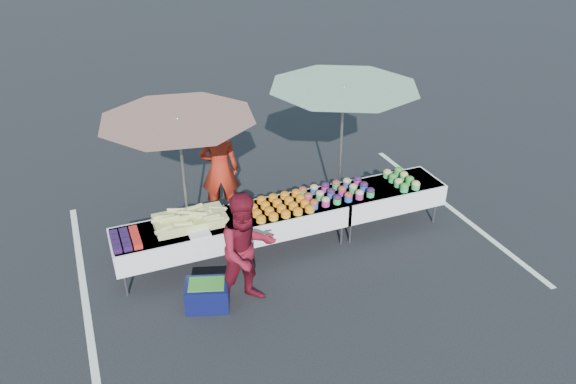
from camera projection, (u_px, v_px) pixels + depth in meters
name	position (u px, v px, depth m)	size (l,w,h in m)	color
ground	(288.00, 245.00, 9.19)	(80.00, 80.00, 0.00)	black
stripe_left	(84.00, 292.00, 8.14)	(0.10, 5.00, 0.00)	silver
stripe_right	(450.00, 207.00, 10.24)	(0.10, 5.00, 0.00)	silver
table_left	(176.00, 239.00, 8.32)	(1.86, 0.81, 0.75)	white
table_center	(288.00, 215.00, 8.91)	(1.86, 0.81, 0.75)	white
table_right	(386.00, 194.00, 9.50)	(1.86, 0.81, 0.75)	white
berry_punnets	(125.00, 239.00, 7.94)	(0.40, 0.54, 0.08)	black
corn_pile	(189.00, 220.00, 8.31)	(1.16, 0.57, 0.26)	#BAC665
plastic_bags	(199.00, 234.00, 8.08)	(0.30, 0.25, 0.05)	white
carrot_bowls	(279.00, 205.00, 8.75)	(0.95, 0.69, 0.11)	orange
potato_cups	(337.00, 191.00, 9.07)	(1.14, 0.58, 0.16)	#264AB5
bean_baskets	(401.00, 179.00, 9.46)	(0.36, 0.68, 0.15)	green
vendor	(220.00, 169.00, 9.59)	(0.66, 0.43, 1.81)	#A52312
customer	(247.00, 251.00, 7.56)	(0.84, 0.66, 1.73)	maroon
umbrella_left	(179.00, 131.00, 7.99)	(2.72, 2.72, 2.33)	black
umbrella_right	(343.00, 99.00, 8.79)	(2.58, 2.58, 2.47)	black
storage_bin	(207.00, 294.00, 7.79)	(0.70, 0.60, 0.39)	#0C0F3D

